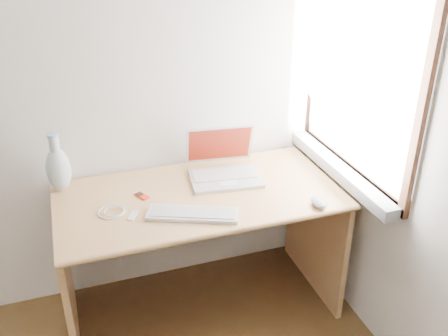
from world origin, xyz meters
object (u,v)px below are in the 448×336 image
object	(u,v)px
desk	(195,220)
vase	(58,168)
laptop	(223,167)
external_keyboard	(193,214)

from	to	relation	value
desk	vase	distance (m)	0.74
laptop	desk	bearing A→B (deg)	-156.09
laptop	external_keyboard	distance (m)	0.41
external_keyboard	vase	bearing A→B (deg)	164.74
external_keyboard	vase	xyz separation A→B (m)	(-0.56, 0.44, 0.11)
desk	external_keyboard	distance (m)	0.36
external_keyboard	vase	distance (m)	0.72
desk	external_keyboard	world-z (taller)	external_keyboard
external_keyboard	vase	size ratio (longest dim) A/B	1.42
desk	external_keyboard	bearing A→B (deg)	-107.02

